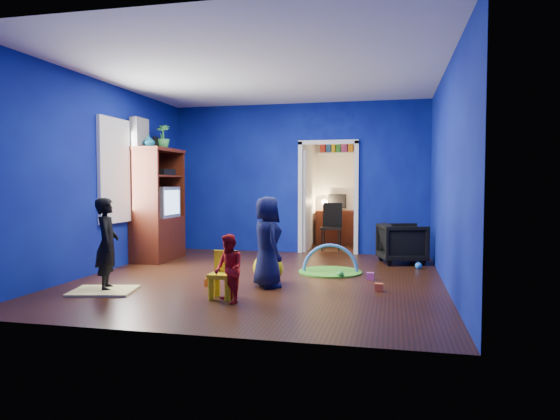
% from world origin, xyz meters
% --- Properties ---
extents(floor, '(5.00, 5.50, 0.01)m').
position_xyz_m(floor, '(0.00, 0.00, 0.00)').
color(floor, black).
rests_on(floor, ground).
extents(ceiling, '(5.00, 5.50, 0.01)m').
position_xyz_m(ceiling, '(0.00, 0.00, 2.90)').
color(ceiling, white).
rests_on(ceiling, wall_back).
extents(wall_back, '(5.00, 0.02, 2.90)m').
position_xyz_m(wall_back, '(0.00, 2.75, 1.45)').
color(wall_back, navy).
rests_on(wall_back, floor).
extents(wall_front, '(5.00, 0.02, 2.90)m').
position_xyz_m(wall_front, '(0.00, -2.75, 1.45)').
color(wall_front, navy).
rests_on(wall_front, floor).
extents(wall_left, '(0.02, 5.50, 2.90)m').
position_xyz_m(wall_left, '(-2.50, 0.00, 1.45)').
color(wall_left, navy).
rests_on(wall_left, floor).
extents(wall_right, '(0.02, 5.50, 2.90)m').
position_xyz_m(wall_right, '(2.50, 0.00, 1.45)').
color(wall_right, navy).
rests_on(wall_right, floor).
extents(alcove, '(1.00, 1.75, 2.50)m').
position_xyz_m(alcove, '(0.60, 3.62, 1.25)').
color(alcove, silver).
rests_on(alcove, floor).
extents(armchair, '(0.90, 0.89, 0.68)m').
position_xyz_m(armchair, '(1.98, 1.81, 0.34)').
color(armchair, black).
rests_on(armchair, floor).
extents(child_black, '(0.43, 0.50, 1.17)m').
position_xyz_m(child_black, '(-1.68, -1.24, 0.58)').
color(child_black, black).
rests_on(child_black, floor).
extents(child_navy, '(0.63, 0.69, 1.18)m').
position_xyz_m(child_navy, '(0.23, -0.60, 0.59)').
color(child_navy, '#0F1337').
rests_on(child_navy, floor).
extents(toddler_red, '(0.47, 0.48, 0.78)m').
position_xyz_m(toddler_red, '(0.02, -1.53, 0.39)').
color(toddler_red, red).
rests_on(toddler_red, floor).
extents(vase, '(0.22, 0.22, 0.21)m').
position_xyz_m(vase, '(-2.22, 0.94, 2.06)').
color(vase, '#0D686F').
rests_on(vase, tv_armoire).
extents(potted_plant, '(0.28, 0.28, 0.45)m').
position_xyz_m(potted_plant, '(-2.22, 1.46, 2.18)').
color(potted_plant, '#328C3D').
rests_on(potted_plant, tv_armoire).
extents(tv_armoire, '(0.58, 1.14, 1.96)m').
position_xyz_m(tv_armoire, '(-2.22, 1.24, 0.98)').
color(tv_armoire, '#42190B').
rests_on(tv_armoire, floor).
extents(crt_tv, '(0.46, 0.70, 0.54)m').
position_xyz_m(crt_tv, '(-2.18, 1.24, 1.02)').
color(crt_tv, silver).
rests_on(crt_tv, tv_armoire).
extents(yellow_blanket, '(0.86, 0.75, 0.03)m').
position_xyz_m(yellow_blanket, '(-1.68, -1.34, 0.01)').
color(yellow_blanket, '#F2E07A').
rests_on(yellow_blanket, floor).
extents(hopper_ball, '(0.41, 0.41, 0.41)m').
position_xyz_m(hopper_ball, '(0.18, -0.35, 0.20)').
color(hopper_ball, yellow).
rests_on(hopper_ball, floor).
extents(kid_chair, '(0.28, 0.28, 0.50)m').
position_xyz_m(kid_chair, '(-0.13, -1.33, 0.25)').
color(kid_chair, yellow).
rests_on(kid_chair, floor).
extents(play_mat, '(0.95, 0.95, 0.03)m').
position_xyz_m(play_mat, '(0.91, 0.63, 0.01)').
color(play_mat, '#4AA625').
rests_on(play_mat, floor).
extents(toy_arch, '(0.85, 0.17, 0.85)m').
position_xyz_m(toy_arch, '(0.91, 0.63, 0.02)').
color(toy_arch, '#3F8CD8').
rests_on(toy_arch, floor).
extents(window_left, '(0.03, 0.95, 1.55)m').
position_xyz_m(window_left, '(-2.48, 0.35, 1.55)').
color(window_left, white).
rests_on(window_left, wall_left).
extents(curtain, '(0.14, 0.42, 2.40)m').
position_xyz_m(curtain, '(-2.37, 0.90, 1.25)').
color(curtain, slate).
rests_on(curtain, floor).
extents(doorway, '(1.16, 0.10, 2.10)m').
position_xyz_m(doorway, '(0.60, 2.75, 1.05)').
color(doorway, white).
rests_on(doorway, floor).
extents(study_desk, '(0.88, 0.44, 0.75)m').
position_xyz_m(study_desk, '(0.60, 4.26, 0.38)').
color(study_desk, '#3D140A').
rests_on(study_desk, floor).
extents(desk_monitor, '(0.40, 0.05, 0.32)m').
position_xyz_m(desk_monitor, '(0.60, 4.38, 0.95)').
color(desk_monitor, black).
rests_on(desk_monitor, study_desk).
extents(desk_lamp, '(0.14, 0.14, 0.14)m').
position_xyz_m(desk_lamp, '(0.32, 4.32, 0.93)').
color(desk_lamp, '#FFD88C').
rests_on(desk_lamp, study_desk).
extents(folding_chair, '(0.40, 0.40, 0.92)m').
position_xyz_m(folding_chair, '(0.60, 3.30, 0.46)').
color(folding_chair, black).
rests_on(folding_chair, floor).
extents(book_shelf, '(0.88, 0.24, 0.04)m').
position_xyz_m(book_shelf, '(0.60, 4.37, 2.02)').
color(book_shelf, white).
rests_on(book_shelf, study_desk).
extents(toy_0, '(0.10, 0.08, 0.10)m').
position_xyz_m(toy_0, '(1.66, -0.55, 0.05)').
color(toy_0, '#F85D29').
rests_on(toy_0, floor).
extents(toy_1, '(0.11, 0.11, 0.11)m').
position_xyz_m(toy_1, '(2.23, 1.27, 0.06)').
color(toy_1, blue).
rests_on(toy_1, floor).
extents(toy_2, '(0.10, 0.08, 0.10)m').
position_xyz_m(toy_2, '(-0.53, -0.72, 0.05)').
color(toy_2, orange).
rests_on(toy_2, floor).
extents(toy_3, '(0.11, 0.11, 0.11)m').
position_xyz_m(toy_3, '(1.09, 0.25, 0.06)').
color(toy_3, green).
rests_on(toy_3, floor).
extents(toy_4, '(0.10, 0.08, 0.10)m').
position_xyz_m(toy_4, '(1.52, 0.20, 0.05)').
color(toy_4, '#CB4C9A').
rests_on(toy_4, floor).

